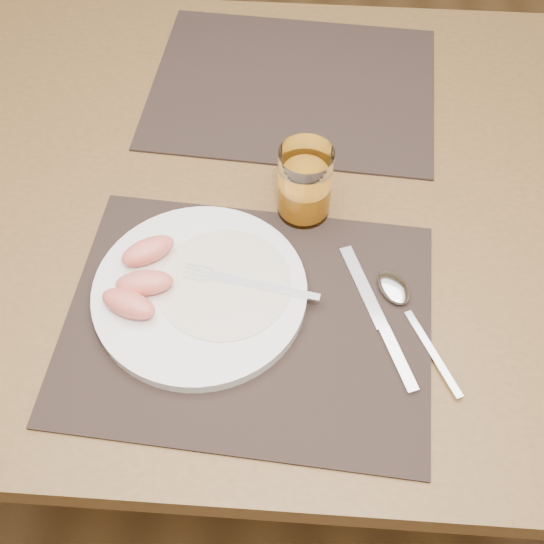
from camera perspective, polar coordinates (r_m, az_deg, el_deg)
The scene contains 11 objects.
ground at distance 1.62m, azimuth 0.06°, elevation -11.09°, with size 5.00×5.00×0.00m, color brown.
table at distance 1.04m, azimuth 0.09°, elevation 3.90°, with size 1.40×0.90×0.75m.
placemat_near at distance 0.85m, azimuth -1.99°, elevation -4.00°, with size 0.45×0.35×0.00m, color #2C201B.
placemat_far at distance 1.14m, azimuth 1.76°, elevation 15.24°, with size 0.45×0.35×0.00m, color #2C201B.
plate at distance 0.86m, azimuth -6.05°, elevation -1.68°, with size 0.27×0.27×0.02m, color white.
plate_dressing at distance 0.86m, azimuth -4.03°, elevation -0.93°, with size 0.17×0.17×0.00m.
fork at distance 0.86m, azimuth -2.75°, elevation -0.78°, with size 0.17×0.05×0.00m.
knife at distance 0.85m, azimuth 9.26°, elevation -4.62°, with size 0.09×0.21×0.01m.
spoon at distance 0.87m, azimuth 10.59°, elevation -2.03°, with size 0.10×0.18×0.01m.
juice_glass at distance 0.91m, azimuth 2.75°, elevation 7.20°, with size 0.07×0.07×0.11m.
grapefruit_wedges at distance 0.86m, azimuth -10.95°, elevation -0.54°, with size 0.09×0.14×0.03m.
Camera 1 is at (0.04, -0.65, 1.48)m, focal length 45.00 mm.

